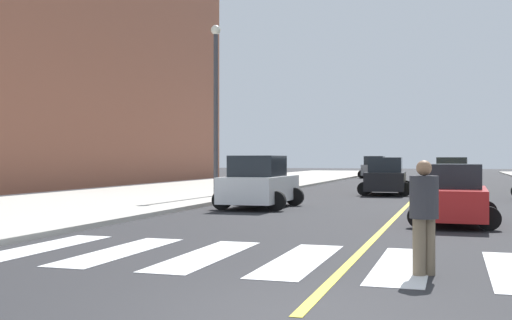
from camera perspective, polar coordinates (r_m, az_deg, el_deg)
name	(u,v)px	position (r m, az deg, el deg)	size (l,w,h in m)	color
ground_plane	(296,318)	(7.51, 3.56, -13.91)	(220.00, 220.00, 0.00)	#28282B
sidewalk_kerb_west	(145,195)	(30.50, -9.91, -3.15)	(10.00, 120.00, 0.15)	#B2ADA3
crosswalk_paint	(350,262)	(11.35, 8.43, -9.07)	(13.50, 4.00, 0.01)	silver
lane_divider_paint	(429,184)	(47.14, 15.21, -2.07)	(0.16, 80.00, 0.01)	yellow
low_rise_brick_west	(45,54)	(51.02, -18.40, 8.97)	(16.00, 32.00, 19.32)	brown
car_black_nearest	(386,177)	(32.65, 11.54, -1.52)	(2.74, 4.27, 1.87)	black
car_yellow_second	(452,175)	(37.27, 17.15, -1.31)	(2.73, 4.28, 1.89)	gold
car_gray_third	(375,168)	(60.49, 10.59, -0.68)	(2.87, 4.58, 2.04)	slate
car_white_fourth	(259,183)	(23.44, 0.30, -2.11)	(2.70, 4.31, 1.92)	silver
car_red_sixth	(454,196)	(18.37, 17.34, -3.12)	(2.37, 3.76, 1.67)	red
pedestrian_crossing	(424,212)	(10.28, 14.81, -4.52)	(0.44, 0.44, 1.79)	brown
street_lamp	(216,95)	(28.71, -3.62, 5.79)	(0.44, 0.44, 7.65)	#38383D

